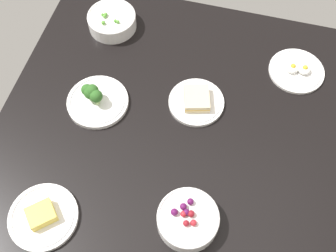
# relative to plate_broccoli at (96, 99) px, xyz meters

# --- Properties ---
(dining_table) EXTENTS (1.12, 1.16, 0.04)m
(dining_table) POSITION_rel_plate_broccoli_xyz_m (0.26, -0.04, -0.04)
(dining_table) COLOR black
(dining_table) RESTS_ON ground
(plate_broccoli) EXTENTS (0.21, 0.21, 0.08)m
(plate_broccoli) POSITION_rel_plate_broccoli_xyz_m (0.00, 0.00, 0.00)
(plate_broccoli) COLOR white
(plate_broccoli) RESTS_ON dining_table
(plate_cheese) EXTENTS (0.20, 0.20, 0.05)m
(plate_cheese) POSITION_rel_plate_broccoli_xyz_m (-0.02, -0.42, -0.01)
(plate_cheese) COLOR white
(plate_cheese) RESTS_ON dining_table
(plate_eggs) EXTENTS (0.19, 0.19, 0.04)m
(plate_eggs) POSITION_rel_plate_broccoli_xyz_m (0.64, 0.30, -0.01)
(plate_eggs) COLOR white
(plate_eggs) RESTS_ON dining_table
(plate_sandwich) EXTENTS (0.19, 0.19, 0.05)m
(plate_sandwich) POSITION_rel_plate_broccoli_xyz_m (0.33, 0.08, -0.01)
(plate_sandwich) COLOR white
(plate_sandwich) RESTS_ON dining_table
(bowl_berries) EXTENTS (0.18, 0.18, 0.07)m
(bowl_berries) POSITION_rel_plate_broccoli_xyz_m (0.39, -0.32, 0.01)
(bowl_berries) COLOR white
(bowl_berries) RESTS_ON dining_table
(bowl_peas) EXTENTS (0.18, 0.18, 0.07)m
(bowl_peas) POSITION_rel_plate_broccoli_xyz_m (-0.06, 0.34, 0.01)
(bowl_peas) COLOR white
(bowl_peas) RESTS_ON dining_table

